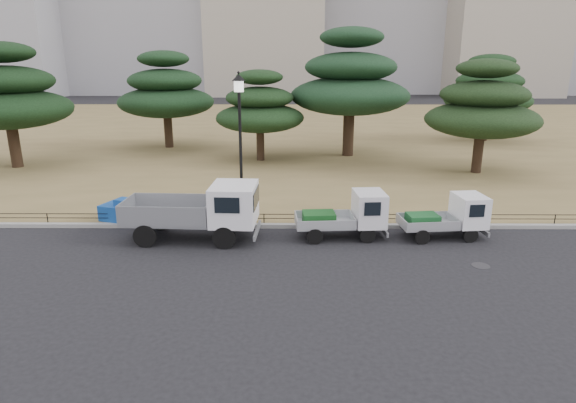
{
  "coord_description": "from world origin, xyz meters",
  "views": [
    {
      "loc": [
        0.13,
        -16.11,
        6.62
      ],
      "look_at": [
        0.0,
        2.0,
        1.3
      ],
      "focal_mm": 30.0,
      "sensor_mm": 36.0,
      "label": 1
    }
  ],
  "objects_px": {
    "truck_large": "(199,209)",
    "truck_kei_rear": "(449,217)",
    "street_lamp": "(240,125)",
    "tarp_pile": "(120,211)",
    "truck_kei_front": "(347,215)"
  },
  "relations": [
    {
      "from": "truck_kei_front",
      "to": "tarp_pile",
      "type": "height_order",
      "value": "truck_kei_front"
    },
    {
      "from": "truck_kei_rear",
      "to": "street_lamp",
      "type": "relative_size",
      "value": 0.56
    },
    {
      "from": "truck_kei_rear",
      "to": "street_lamp",
      "type": "distance_m",
      "value": 8.88
    },
    {
      "from": "truck_kei_rear",
      "to": "tarp_pile",
      "type": "xyz_separation_m",
      "value": [
        -13.3,
        1.61,
        -0.31
      ]
    },
    {
      "from": "truck_large",
      "to": "truck_kei_front",
      "type": "xyz_separation_m",
      "value": [
        5.66,
        0.27,
        -0.32
      ]
    },
    {
      "from": "truck_large",
      "to": "tarp_pile",
      "type": "height_order",
      "value": "truck_large"
    },
    {
      "from": "truck_kei_front",
      "to": "tarp_pile",
      "type": "xyz_separation_m",
      "value": [
        -9.39,
        1.63,
        -0.37
      ]
    },
    {
      "from": "truck_large",
      "to": "street_lamp",
      "type": "height_order",
      "value": "street_lamp"
    },
    {
      "from": "street_lamp",
      "to": "truck_kei_front",
      "type": "bearing_deg",
      "value": -18.05
    },
    {
      "from": "truck_kei_front",
      "to": "truck_large",
      "type": "bearing_deg",
      "value": 178.62
    },
    {
      "from": "truck_large",
      "to": "truck_kei_rear",
      "type": "distance_m",
      "value": 9.58
    },
    {
      "from": "truck_large",
      "to": "truck_kei_rear",
      "type": "xyz_separation_m",
      "value": [
        9.57,
        0.28,
        -0.38
      ]
    },
    {
      "from": "tarp_pile",
      "to": "street_lamp",
      "type": "bearing_deg",
      "value": -2.82
    },
    {
      "from": "truck_large",
      "to": "street_lamp",
      "type": "bearing_deg",
      "value": 51.11
    },
    {
      "from": "truck_kei_front",
      "to": "truck_kei_rear",
      "type": "relative_size",
      "value": 1.05
    }
  ]
}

